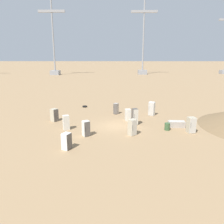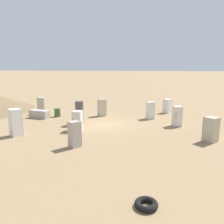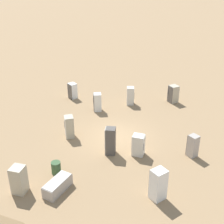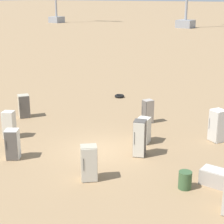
{
  "view_description": "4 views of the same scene",
  "coord_description": "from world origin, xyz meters",
  "px_view_note": "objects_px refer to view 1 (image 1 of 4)",
  "views": [
    {
      "loc": [
        -0.09,
        -24.35,
        7.75
      ],
      "look_at": [
        -0.53,
        0.17,
        1.65
      ],
      "focal_mm": 35.0,
      "sensor_mm": 36.0,
      "label": 1
    },
    {
      "loc": [
        -6.14,
        16.6,
        4.56
      ],
      "look_at": [
        -0.51,
        0.07,
        1.11
      ],
      "focal_mm": 35.0,
      "sensor_mm": 36.0,
      "label": 2
    },
    {
      "loc": [
        17.81,
        8.76,
        12.06
      ],
      "look_at": [
        -0.22,
        -0.47,
        1.82
      ],
      "focal_mm": 50.0,
      "sensor_mm": 36.0,
      "label": 3
    },
    {
      "loc": [
        11.1,
        -15.37,
        8.13
      ],
      "look_at": [
        0.09,
        1.12,
        1.93
      ],
      "focal_mm": 60.0,
      "sensor_mm": 36.0,
      "label": 4
    }
  ],
  "objects_px": {
    "discarded_fridge_1": "(152,109)",
    "rusty_barrel": "(167,127)",
    "discarded_fridge_4": "(176,124)",
    "discarded_fridge_7": "(67,141)",
    "discarded_fridge_0": "(132,127)",
    "discarded_fridge_10": "(86,128)",
    "discarded_fridge_5": "(116,109)",
    "discarded_fridge_8": "(66,122)",
    "scrap_tire": "(85,106)",
    "discarded_fridge_2": "(135,117)",
    "power_pylon_2": "(54,52)",
    "discarded_fridge_6": "(191,125)",
    "power_pylon_1": "(143,51)",
    "discarded_fridge_9": "(54,115)",
    "discarded_fridge_3": "(128,115)"
  },
  "relations": [
    {
      "from": "discarded_fridge_5",
      "to": "discarded_fridge_1",
      "type": "bearing_deg",
      "value": -160.06
    },
    {
      "from": "discarded_fridge_2",
      "to": "discarded_fridge_6",
      "type": "bearing_deg",
      "value": 134.52
    },
    {
      "from": "discarded_fridge_2",
      "to": "discarded_fridge_4",
      "type": "distance_m",
      "value": 4.85
    },
    {
      "from": "discarded_fridge_7",
      "to": "discarded_fridge_6",
      "type": "bearing_deg",
      "value": 134.75
    },
    {
      "from": "discarded_fridge_0",
      "to": "rusty_barrel",
      "type": "bearing_deg",
      "value": 161.68
    },
    {
      "from": "power_pylon_2",
      "to": "discarded_fridge_7",
      "type": "xyz_separation_m",
      "value": [
        24.08,
        -84.93,
        -9.73
      ]
    },
    {
      "from": "discarded_fridge_0",
      "to": "discarded_fridge_10",
      "type": "distance_m",
      "value": 4.71
    },
    {
      "from": "discarded_fridge_2",
      "to": "discarded_fridge_7",
      "type": "distance_m",
      "value": 9.8
    },
    {
      "from": "power_pylon_1",
      "to": "discarded_fridge_9",
      "type": "distance_m",
      "value": 83.5
    },
    {
      "from": "discarded_fridge_8",
      "to": "scrap_tire",
      "type": "relative_size",
      "value": 2.04
    },
    {
      "from": "power_pylon_2",
      "to": "discarded_fridge_4",
      "type": "height_order",
      "value": "power_pylon_2"
    },
    {
      "from": "discarded_fridge_2",
      "to": "discarded_fridge_4",
      "type": "height_order",
      "value": "discarded_fridge_2"
    },
    {
      "from": "discarded_fridge_3",
      "to": "discarded_fridge_4",
      "type": "xyz_separation_m",
      "value": [
        5.43,
        -2.66,
        -0.38
      ]
    },
    {
      "from": "discarded_fridge_5",
      "to": "discarded_fridge_8",
      "type": "height_order",
      "value": "discarded_fridge_8"
    },
    {
      "from": "discarded_fridge_5",
      "to": "discarded_fridge_10",
      "type": "relative_size",
      "value": 0.99
    },
    {
      "from": "power_pylon_2",
      "to": "discarded_fridge_2",
      "type": "height_order",
      "value": "power_pylon_2"
    },
    {
      "from": "discarded_fridge_4",
      "to": "discarded_fridge_9",
      "type": "height_order",
      "value": "discarded_fridge_9"
    },
    {
      "from": "discarded_fridge_1",
      "to": "discarded_fridge_5",
      "type": "height_order",
      "value": "discarded_fridge_1"
    },
    {
      "from": "scrap_tire",
      "to": "discarded_fridge_10",
      "type": "bearing_deg",
      "value": -81.45
    },
    {
      "from": "discarded_fridge_10",
      "to": "discarded_fridge_1",
      "type": "bearing_deg",
      "value": -167.34
    },
    {
      "from": "scrap_tire",
      "to": "power_pylon_1",
      "type": "bearing_deg",
      "value": 76.24
    },
    {
      "from": "power_pylon_2",
      "to": "discarded_fridge_5",
      "type": "height_order",
      "value": "power_pylon_2"
    },
    {
      "from": "discarded_fridge_4",
      "to": "discarded_fridge_7",
      "type": "bearing_deg",
      "value": 121.88
    },
    {
      "from": "discarded_fridge_0",
      "to": "discarded_fridge_7",
      "type": "relative_size",
      "value": 1.15
    },
    {
      "from": "discarded_fridge_0",
      "to": "discarded_fridge_8",
      "type": "distance_m",
      "value": 7.37
    },
    {
      "from": "power_pylon_1",
      "to": "discarded_fridge_1",
      "type": "relative_size",
      "value": 18.15
    },
    {
      "from": "power_pylon_1",
      "to": "rusty_barrel",
      "type": "xyz_separation_m",
      "value": [
        -7.0,
        -83.62,
        -10.23
      ]
    },
    {
      "from": "discarded_fridge_1",
      "to": "discarded_fridge_5",
      "type": "xyz_separation_m",
      "value": [
        -4.91,
        0.67,
        -0.16
      ]
    },
    {
      "from": "discarded_fridge_9",
      "to": "power_pylon_1",
      "type": "bearing_deg",
      "value": -158.26
    },
    {
      "from": "power_pylon_2",
      "to": "discarded_fridge_4",
      "type": "xyz_separation_m",
      "value": [
        35.3,
        -78.53,
        -10.09
      ]
    },
    {
      "from": "discarded_fridge_4",
      "to": "discarded_fridge_10",
      "type": "bearing_deg",
      "value": 109.13
    },
    {
      "from": "discarded_fridge_0",
      "to": "discarded_fridge_10",
      "type": "xyz_separation_m",
      "value": [
        -4.7,
        -0.31,
        -0.05
      ]
    },
    {
      "from": "discarded_fridge_3",
      "to": "discarded_fridge_4",
      "type": "relative_size",
      "value": 0.78
    },
    {
      "from": "discarded_fridge_0",
      "to": "discarded_fridge_3",
      "type": "distance_m",
      "value": 5.4
    },
    {
      "from": "power_pylon_2",
      "to": "discarded_fridge_8",
      "type": "distance_m",
      "value": 83.37
    },
    {
      "from": "discarded_fridge_5",
      "to": "scrap_tire",
      "type": "height_order",
      "value": "discarded_fridge_5"
    },
    {
      "from": "discarded_fridge_3",
      "to": "power_pylon_2",
      "type": "bearing_deg",
      "value": 102.42
    },
    {
      "from": "discarded_fridge_9",
      "to": "discarded_fridge_10",
      "type": "height_order",
      "value": "discarded_fridge_9"
    },
    {
      "from": "discarded_fridge_9",
      "to": "discarded_fridge_10",
      "type": "xyz_separation_m",
      "value": [
        4.68,
        -5.24,
        -0.0
      ]
    },
    {
      "from": "discarded_fridge_0",
      "to": "discarded_fridge_9",
      "type": "xyz_separation_m",
      "value": [
        -9.39,
        4.94,
        -0.04
      ]
    },
    {
      "from": "power_pylon_2",
      "to": "discarded_fridge_6",
      "type": "bearing_deg",
      "value": -65.69
    },
    {
      "from": "discarded_fridge_2",
      "to": "discarded_fridge_10",
      "type": "distance_m",
      "value": 6.59
    },
    {
      "from": "discarded_fridge_8",
      "to": "rusty_barrel",
      "type": "relative_size",
      "value": 2.04
    },
    {
      "from": "discarded_fridge_1",
      "to": "discarded_fridge_6",
      "type": "distance_m",
      "value": 7.73
    },
    {
      "from": "discarded_fridge_1",
      "to": "discarded_fridge_10",
      "type": "bearing_deg",
      "value": 73.88
    },
    {
      "from": "discarded_fridge_5",
      "to": "discarded_fridge_6",
      "type": "height_order",
      "value": "discarded_fridge_6"
    },
    {
      "from": "discarded_fridge_1",
      "to": "rusty_barrel",
      "type": "distance_m",
      "value": 6.35
    },
    {
      "from": "discarded_fridge_5",
      "to": "rusty_barrel",
      "type": "distance_m",
      "value": 8.97
    },
    {
      "from": "discarded_fridge_0",
      "to": "power_pylon_2",
      "type": "bearing_deg",
      "value": -111.01
    },
    {
      "from": "discarded_fridge_5",
      "to": "scrap_tire",
      "type": "xyz_separation_m",
      "value": [
        -5.05,
        4.4,
        -0.67
      ]
    }
  ]
}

